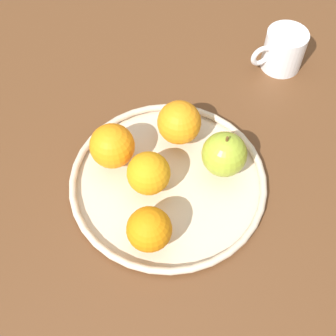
{
  "coord_description": "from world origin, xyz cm",
  "views": [
    {
      "loc": [
        15.96,
        36.05,
        65.31
      ],
      "look_at": [
        0.0,
        0.0,
        4.8
      ],
      "focal_mm": 47.34,
      "sensor_mm": 36.0,
      "label": 1
    }
  ],
  "objects_px": {
    "fruit_bowl": "(168,180)",
    "orange_center": "(179,122)",
    "orange_back_left": "(112,146)",
    "orange_back_right": "(149,174)",
    "ambient_mug": "(283,50)",
    "orange_front_right": "(149,229)",
    "apple": "(224,154)"
  },
  "relations": [
    {
      "from": "orange_center",
      "to": "orange_back_left",
      "type": "bearing_deg",
      "value": -0.02
    },
    {
      "from": "orange_center",
      "to": "apple",
      "type": "bearing_deg",
      "value": 113.88
    },
    {
      "from": "orange_front_right",
      "to": "fruit_bowl",
      "type": "bearing_deg",
      "value": -127.89
    },
    {
      "from": "orange_back_right",
      "to": "ambient_mug",
      "type": "distance_m",
      "value": 0.4
    },
    {
      "from": "orange_back_left",
      "to": "ambient_mug",
      "type": "xyz_separation_m",
      "value": [
        -0.4,
        -0.1,
        -0.02
      ]
    },
    {
      "from": "orange_back_right",
      "to": "apple",
      "type": "bearing_deg",
      "value": 172.41
    },
    {
      "from": "orange_back_right",
      "to": "orange_center",
      "type": "distance_m",
      "value": 0.11
    },
    {
      "from": "fruit_bowl",
      "to": "orange_back_right",
      "type": "xyz_separation_m",
      "value": [
        0.03,
        0.0,
        0.04
      ]
    },
    {
      "from": "apple",
      "to": "orange_back_right",
      "type": "relative_size",
      "value": 1.18
    },
    {
      "from": "orange_back_left",
      "to": "orange_front_right",
      "type": "distance_m",
      "value": 0.16
    },
    {
      "from": "orange_back_left",
      "to": "orange_front_right",
      "type": "relative_size",
      "value": 1.1
    },
    {
      "from": "orange_back_right",
      "to": "orange_front_right",
      "type": "xyz_separation_m",
      "value": [
        0.04,
        0.09,
        -0.0
      ]
    },
    {
      "from": "fruit_bowl",
      "to": "orange_back_right",
      "type": "relative_size",
      "value": 4.71
    },
    {
      "from": "fruit_bowl",
      "to": "apple",
      "type": "bearing_deg",
      "value": 169.38
    },
    {
      "from": "orange_back_left",
      "to": "orange_back_right",
      "type": "bearing_deg",
      "value": 115.69
    },
    {
      "from": "orange_back_right",
      "to": "orange_center",
      "type": "height_order",
      "value": "orange_center"
    },
    {
      "from": "apple",
      "to": "orange_center",
      "type": "distance_m",
      "value": 0.1
    },
    {
      "from": "ambient_mug",
      "to": "orange_center",
      "type": "bearing_deg",
      "value": 19.27
    },
    {
      "from": "fruit_bowl",
      "to": "ambient_mug",
      "type": "height_order",
      "value": "ambient_mug"
    },
    {
      "from": "fruit_bowl",
      "to": "orange_center",
      "type": "height_order",
      "value": "orange_center"
    },
    {
      "from": "orange_back_left",
      "to": "orange_front_right",
      "type": "xyz_separation_m",
      "value": [
        0.0,
        0.16,
        -0.0
      ]
    },
    {
      "from": "orange_back_left",
      "to": "orange_center",
      "type": "distance_m",
      "value": 0.12
    },
    {
      "from": "orange_center",
      "to": "fruit_bowl",
      "type": "bearing_deg",
      "value": 53.74
    },
    {
      "from": "apple",
      "to": "orange_front_right",
      "type": "distance_m",
      "value": 0.18
    },
    {
      "from": "fruit_bowl",
      "to": "apple",
      "type": "xyz_separation_m",
      "value": [
        -0.09,
        0.02,
        0.05
      ]
    },
    {
      "from": "apple",
      "to": "orange_back_right",
      "type": "bearing_deg",
      "value": -7.59
    },
    {
      "from": "orange_center",
      "to": "ambient_mug",
      "type": "bearing_deg",
      "value": -160.73
    },
    {
      "from": "apple",
      "to": "orange_center",
      "type": "bearing_deg",
      "value": -66.12
    },
    {
      "from": "fruit_bowl",
      "to": "apple",
      "type": "height_order",
      "value": "apple"
    },
    {
      "from": "fruit_bowl",
      "to": "apple",
      "type": "distance_m",
      "value": 0.11
    },
    {
      "from": "orange_center",
      "to": "ambient_mug",
      "type": "relative_size",
      "value": 0.66
    },
    {
      "from": "fruit_bowl",
      "to": "orange_center",
      "type": "relative_size",
      "value": 4.38
    }
  ]
}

